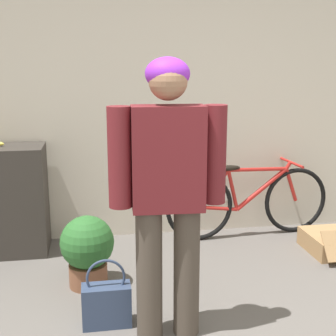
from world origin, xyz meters
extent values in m
cube|color=beige|center=(0.00, 2.71, 1.30)|extent=(8.00, 0.06, 2.60)
cube|color=white|center=(0.55, 2.68, 0.35)|extent=(0.08, 0.01, 0.12)
cube|color=#38332D|center=(-1.52, 2.44, 0.46)|extent=(0.74, 0.43, 0.92)
cylinder|color=#4C4238|center=(-0.45, 0.98, 0.39)|extent=(0.15, 0.15, 0.78)
cylinder|color=#4C4238|center=(-0.23, 0.98, 0.39)|extent=(0.15, 0.15, 0.78)
cube|color=maroon|center=(-0.34, 0.98, 1.07)|extent=(0.41, 0.21, 0.59)
cylinder|color=maroon|center=(-0.60, 0.98, 1.09)|extent=(0.13, 0.13, 0.56)
cylinder|color=maroon|center=(-0.07, 0.98, 1.09)|extent=(0.13, 0.13, 0.56)
sphere|color=#A37556|center=(-0.34, 0.98, 1.50)|extent=(0.21, 0.21, 0.21)
ellipsoid|color=purple|center=(-0.34, 0.99, 1.53)|extent=(0.24, 0.22, 0.18)
torus|color=black|center=(0.19, 2.43, 0.31)|extent=(0.63, 0.08, 0.63)
torus|color=black|center=(1.15, 2.49, 0.31)|extent=(0.63, 0.08, 0.63)
cylinder|color=red|center=(0.38, 2.44, 0.29)|extent=(0.37, 0.06, 0.08)
cylinder|color=red|center=(0.33, 2.44, 0.48)|extent=(0.30, 0.05, 0.35)
cylinder|color=red|center=(0.51, 2.45, 0.46)|extent=(0.13, 0.04, 0.39)
cylinder|color=red|center=(0.79, 2.47, 0.45)|extent=(0.50, 0.07, 0.39)
cylinder|color=red|center=(0.75, 2.47, 0.64)|extent=(0.57, 0.07, 0.05)
cylinder|color=red|center=(1.09, 2.49, 0.47)|extent=(0.15, 0.04, 0.33)
cylinder|color=red|center=(1.05, 2.49, 0.66)|extent=(0.07, 0.04, 0.08)
cylinder|color=red|center=(1.07, 2.49, 0.69)|extent=(0.05, 0.46, 0.02)
ellipsoid|color=black|center=(0.46, 2.45, 0.66)|extent=(0.22, 0.09, 0.05)
cube|color=#334260|center=(-0.70, 1.13, 0.13)|extent=(0.30, 0.14, 0.26)
torus|color=#334260|center=(-0.70, 1.13, 0.32)|extent=(0.24, 0.02, 0.24)
cube|color=#A87F51|center=(1.24, 1.98, 0.08)|extent=(0.38, 0.47, 0.16)
cylinder|color=brown|center=(-0.81, 1.69, 0.08)|extent=(0.28, 0.28, 0.17)
sphere|color=#2D6B2D|center=(-0.81, 1.69, 0.33)|extent=(0.39, 0.39, 0.39)
camera|label=1|loc=(-0.75, -1.51, 1.59)|focal=50.00mm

